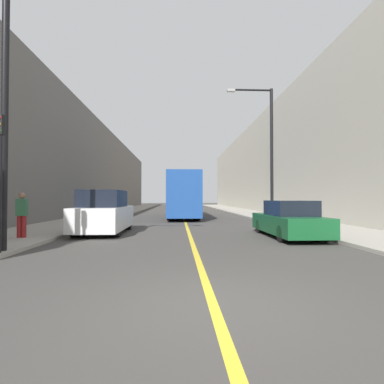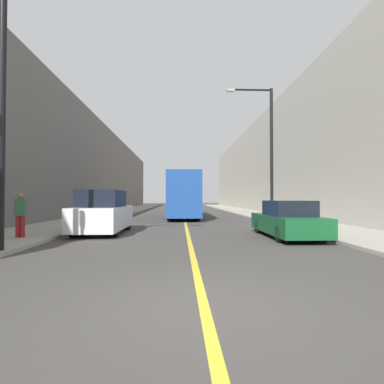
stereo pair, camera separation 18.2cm
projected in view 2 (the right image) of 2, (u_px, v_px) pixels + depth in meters
The scene contains 12 objects.
ground_plane at pixel (204, 307), 4.40m from camera, with size 200.00×200.00×0.00m, color #3F3D3A.
sidewalk_left at pixel (121, 212), 34.08m from camera, with size 3.74×72.00×0.12m, color #9E998E.
sidewalk_right at pixel (244, 212), 34.66m from camera, with size 3.74×72.00×0.12m, color #9E998E.
building_row_left at pixel (87, 168), 34.03m from camera, with size 4.00×72.00×10.09m, color #66605B.
building_row_right at pixel (276, 164), 34.93m from camera, with size 4.00×72.00×11.18m, color #B7B2A3.
road_center_line at pixel (183, 212), 34.37m from camera, with size 0.16×72.00×0.01m, color gold.
bus at pixel (183, 195), 25.05m from camera, with size 2.43×10.71×3.53m.
parked_suv_left at pixel (103, 213), 13.81m from camera, with size 1.96×4.77×1.97m.
car_right_near at pixel (287, 221), 12.34m from camera, with size 1.80×4.75×1.52m.
street_lamp_left at pixel (12, 94), 8.64m from camera, with size 2.97×0.24×7.81m.
street_lamp_right at pixel (268, 146), 19.06m from camera, with size 2.97×0.24×8.52m.
pedestrian at pixel (20, 214), 11.38m from camera, with size 0.38×0.24×1.71m.
Camera 2 is at (-0.36, -4.43, 1.61)m, focal length 28.00 mm.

